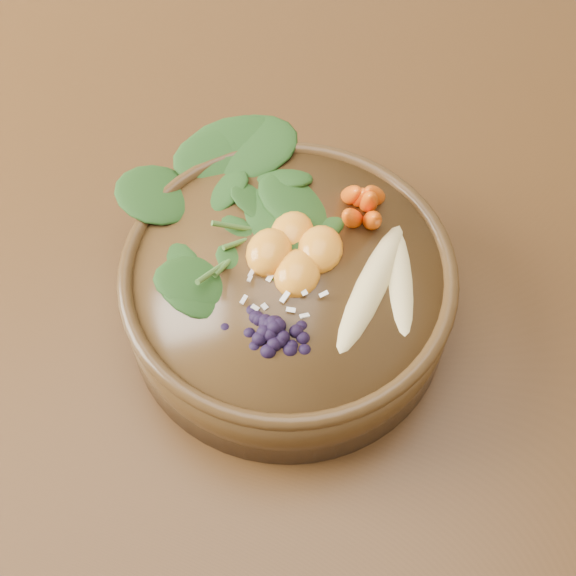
{
  "coord_description": "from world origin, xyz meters",
  "views": [
    {
      "loc": [
        0.29,
        -0.52,
        1.4
      ],
      "look_at": [
        0.2,
        -0.16,
        0.8
      ],
      "focal_mm": 50.0,
      "sensor_mm": 36.0,
      "label": 1
    }
  ],
  "objects_px": {
    "dining_table": "(157,208)",
    "stoneware_bowl": "(288,294)",
    "blueberry_pile": "(276,318)",
    "banana_halves": "(387,274)",
    "mandarin_cluster": "(295,242)",
    "carrot_cluster": "(366,180)",
    "kale_heap": "(252,191)"
  },
  "relations": [
    {
      "from": "dining_table",
      "to": "banana_halves",
      "type": "xyz_separation_m",
      "value": [
        0.28,
        -0.15,
        0.18
      ]
    },
    {
      "from": "kale_heap",
      "to": "carrot_cluster",
      "type": "xyz_separation_m",
      "value": [
        0.1,
        0.02,
        0.02
      ]
    },
    {
      "from": "banana_halves",
      "to": "blueberry_pile",
      "type": "relative_size",
      "value": 1.23
    },
    {
      "from": "blueberry_pile",
      "to": "banana_halves",
      "type": "bearing_deg",
      "value": 40.82
    },
    {
      "from": "carrot_cluster",
      "to": "banana_halves",
      "type": "height_order",
      "value": "carrot_cluster"
    },
    {
      "from": "stoneware_bowl",
      "to": "blueberry_pile",
      "type": "bearing_deg",
      "value": -84.81
    },
    {
      "from": "dining_table",
      "to": "stoneware_bowl",
      "type": "xyz_separation_m",
      "value": [
        0.2,
        -0.16,
        0.13
      ]
    },
    {
      "from": "kale_heap",
      "to": "blueberry_pile",
      "type": "relative_size",
      "value": 1.42
    },
    {
      "from": "carrot_cluster",
      "to": "banana_halves",
      "type": "xyz_separation_m",
      "value": [
        0.03,
        -0.07,
        -0.03
      ]
    },
    {
      "from": "dining_table",
      "to": "blueberry_pile",
      "type": "relative_size",
      "value": 11.94
    },
    {
      "from": "dining_table",
      "to": "carrot_cluster",
      "type": "height_order",
      "value": "carrot_cluster"
    },
    {
      "from": "mandarin_cluster",
      "to": "dining_table",
      "type": "bearing_deg",
      "value": 145.18
    },
    {
      "from": "banana_halves",
      "to": "stoneware_bowl",
      "type": "bearing_deg",
      "value": -177.26
    },
    {
      "from": "kale_heap",
      "to": "blueberry_pile",
      "type": "distance_m",
      "value": 0.13
    },
    {
      "from": "dining_table",
      "to": "carrot_cluster",
      "type": "bearing_deg",
      "value": -17.21
    },
    {
      "from": "dining_table",
      "to": "mandarin_cluster",
      "type": "relative_size",
      "value": 17.39
    },
    {
      "from": "banana_halves",
      "to": "dining_table",
      "type": "bearing_deg",
      "value": 149.73
    },
    {
      "from": "kale_heap",
      "to": "banana_halves",
      "type": "bearing_deg",
      "value": -21.22
    },
    {
      "from": "dining_table",
      "to": "blueberry_pile",
      "type": "height_order",
      "value": "blueberry_pile"
    },
    {
      "from": "kale_heap",
      "to": "dining_table",
      "type": "bearing_deg",
      "value": 146.81
    },
    {
      "from": "banana_halves",
      "to": "mandarin_cluster",
      "type": "bearing_deg",
      "value": 170.25
    },
    {
      "from": "dining_table",
      "to": "kale_heap",
      "type": "xyz_separation_m",
      "value": [
        0.15,
        -0.1,
        0.19
      ]
    },
    {
      "from": "stoneware_bowl",
      "to": "carrot_cluster",
      "type": "height_order",
      "value": "carrot_cluster"
    },
    {
      "from": "carrot_cluster",
      "to": "dining_table",
      "type": "bearing_deg",
      "value": 160.45
    },
    {
      "from": "dining_table",
      "to": "carrot_cluster",
      "type": "xyz_separation_m",
      "value": [
        0.25,
        -0.08,
        0.21
      ]
    },
    {
      "from": "mandarin_cluster",
      "to": "carrot_cluster",
      "type": "bearing_deg",
      "value": 52.53
    },
    {
      "from": "dining_table",
      "to": "banana_halves",
      "type": "height_order",
      "value": "banana_halves"
    },
    {
      "from": "carrot_cluster",
      "to": "stoneware_bowl",
      "type": "bearing_deg",
      "value": -123.69
    },
    {
      "from": "dining_table",
      "to": "stoneware_bowl",
      "type": "distance_m",
      "value": 0.28
    },
    {
      "from": "blueberry_pile",
      "to": "stoneware_bowl",
      "type": "bearing_deg",
      "value": 95.19
    },
    {
      "from": "stoneware_bowl",
      "to": "blueberry_pile",
      "type": "xyz_separation_m",
      "value": [
        0.01,
        -0.06,
        0.06
      ]
    },
    {
      "from": "dining_table",
      "to": "carrot_cluster",
      "type": "relative_size",
      "value": 20.0
    }
  ]
}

